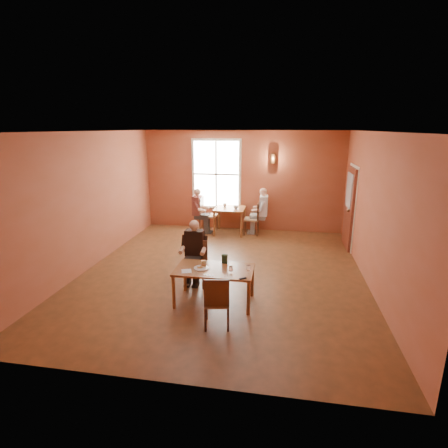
% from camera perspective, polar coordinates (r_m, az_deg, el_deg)
% --- Properties ---
extents(ground, '(6.00, 7.00, 0.01)m').
position_cam_1_polar(ground, '(7.74, -0.25, -7.90)').
color(ground, brown).
rests_on(ground, ground).
extents(wall_back, '(6.00, 0.04, 3.00)m').
position_cam_1_polar(wall_back, '(10.69, 3.03, 7.00)').
color(wall_back, brown).
rests_on(wall_back, ground).
extents(wall_front, '(6.00, 0.04, 3.00)m').
position_cam_1_polar(wall_front, '(4.03, -9.06, -7.69)').
color(wall_front, brown).
rests_on(wall_front, ground).
extents(wall_left, '(0.04, 7.00, 3.00)m').
position_cam_1_polar(wall_left, '(8.33, -21.08, 3.56)').
color(wall_left, brown).
rests_on(wall_left, ground).
extents(wall_right, '(0.04, 7.00, 3.00)m').
position_cam_1_polar(wall_right, '(7.38, 23.33, 1.90)').
color(wall_right, brown).
rests_on(wall_right, ground).
extents(ceiling, '(6.00, 7.00, 0.04)m').
position_cam_1_polar(ceiling, '(7.11, -0.28, 14.90)').
color(ceiling, white).
rests_on(ceiling, wall_back).
extents(window, '(1.36, 0.10, 1.96)m').
position_cam_1_polar(window, '(10.73, -1.27, 8.13)').
color(window, white).
rests_on(window, wall_back).
extents(door, '(0.12, 1.04, 2.10)m').
position_cam_1_polar(door, '(9.66, 19.70, 2.48)').
color(door, maroon).
rests_on(door, ground).
extents(wall_sconce, '(0.16, 0.16, 0.28)m').
position_cam_1_polar(wall_sconce, '(10.44, 8.01, 10.54)').
color(wall_sconce, brown).
rests_on(wall_sconce, wall_back).
extents(main_table, '(1.38, 0.78, 0.65)m').
position_cam_1_polar(main_table, '(6.39, -1.58, -10.01)').
color(main_table, brown).
rests_on(main_table, ground).
extents(chair_diner_main, '(0.39, 0.39, 0.89)m').
position_cam_1_polar(chair_diner_main, '(7.02, -4.57, -6.55)').
color(chair_diner_main, brown).
rests_on(chair_diner_main, ground).
extents(diner_main, '(0.50, 0.50, 1.24)m').
position_cam_1_polar(diner_main, '(6.93, -4.66, -5.28)').
color(diner_main, '#362017').
rests_on(diner_main, ground).
extents(chair_empty, '(0.45, 0.45, 0.88)m').
position_cam_1_polar(chair_empty, '(5.64, -1.16, -12.39)').
color(chair_empty, '#602612').
rests_on(chair_empty, ground).
extents(plate_food, '(0.35, 0.35, 0.03)m').
position_cam_1_polar(plate_food, '(6.27, -3.71, -7.13)').
color(plate_food, silver).
rests_on(plate_food, main_table).
extents(sandwich, '(0.10, 0.09, 0.09)m').
position_cam_1_polar(sandwich, '(6.35, -3.33, -6.51)').
color(sandwich, tan).
rests_on(sandwich, main_table).
extents(goblet_b, '(0.08, 0.08, 0.18)m').
position_cam_1_polar(goblet_b, '(6.01, 4.02, -7.42)').
color(goblet_b, white).
rests_on(goblet_b, main_table).
extents(goblet_c, '(0.08, 0.08, 0.17)m').
position_cam_1_polar(goblet_c, '(5.98, 1.12, -7.55)').
color(goblet_c, white).
rests_on(goblet_c, main_table).
extents(menu_stand, '(0.11, 0.07, 0.18)m').
position_cam_1_polar(menu_stand, '(6.45, 0.10, -5.74)').
color(menu_stand, '#26432C').
rests_on(menu_stand, main_table).
extents(knife, '(0.18, 0.02, 0.00)m').
position_cam_1_polar(knife, '(6.00, -2.50, -8.33)').
color(knife, silver).
rests_on(knife, main_table).
extents(napkin, '(0.22, 0.22, 0.01)m').
position_cam_1_polar(napkin, '(6.19, -6.15, -7.65)').
color(napkin, white).
rests_on(napkin, main_table).
extents(sunglasses, '(0.12, 0.11, 0.02)m').
position_cam_1_polar(sunglasses, '(5.87, 3.10, -8.85)').
color(sunglasses, black).
rests_on(sunglasses, main_table).
extents(second_table, '(0.88, 0.88, 0.77)m').
position_cam_1_polar(second_table, '(10.44, 0.96, 0.57)').
color(second_table, brown).
rests_on(second_table, ground).
extents(chair_diner_white, '(0.42, 0.42, 0.96)m').
position_cam_1_polar(chair_diner_white, '(10.34, 4.52, 0.91)').
color(chair_diner_white, brown).
rests_on(chair_diner_white, ground).
extents(diner_white, '(0.53, 0.53, 1.33)m').
position_cam_1_polar(diner_white, '(10.29, 4.71, 1.91)').
color(diner_white, silver).
rests_on(diner_white, ground).
extents(chair_diner_maroon, '(0.48, 0.48, 1.08)m').
position_cam_1_polar(chair_diner_maroon, '(10.52, -2.54, 1.52)').
color(chair_diner_maroon, '#462418').
rests_on(chair_diner_maroon, ground).
extents(diner_maroon, '(0.52, 0.52, 1.30)m').
position_cam_1_polar(diner_maroon, '(10.50, -2.70, 2.12)').
color(diner_maroon, '#4D131A').
rests_on(diner_maroon, ground).
extents(cup_a, '(0.16, 0.16, 0.10)m').
position_cam_1_polar(cup_a, '(10.21, 1.93, 2.76)').
color(cup_a, beige).
rests_on(cup_a, second_table).
extents(cup_b, '(0.15, 0.15, 0.11)m').
position_cam_1_polar(cup_b, '(10.48, 0.14, 3.10)').
color(cup_b, white).
rests_on(cup_b, second_table).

